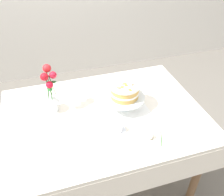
# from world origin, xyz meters

# --- Properties ---
(ground_plane) EXTENTS (12.00, 12.00, 0.00)m
(ground_plane) POSITION_xyz_m (0.00, 0.00, 0.00)
(ground_plane) COLOR #666059
(dining_table) EXTENTS (1.40, 1.00, 0.74)m
(dining_table) POSITION_xyz_m (0.00, -0.02, 0.65)
(dining_table) COLOR white
(dining_table) RESTS_ON ground
(linen_napkin) EXTENTS (0.34, 0.34, 0.00)m
(linen_napkin) POSITION_xyz_m (0.16, 0.02, 0.74)
(linen_napkin) COLOR white
(linen_napkin) RESTS_ON dining_table
(cake_stand) EXTENTS (0.29, 0.29, 0.10)m
(cake_stand) POSITION_xyz_m (0.16, 0.02, 0.82)
(cake_stand) COLOR silver
(cake_stand) RESTS_ON linen_napkin
(layer_cake) EXTENTS (0.21, 0.21, 0.11)m
(layer_cake) POSITION_xyz_m (0.16, 0.02, 0.89)
(layer_cake) COLOR tan
(layer_cake) RESTS_ON cake_stand
(flower_vase) EXTENTS (0.12, 0.11, 0.36)m
(flower_vase) POSITION_xyz_m (-0.33, 0.14, 0.89)
(flower_vase) COLOR silver
(flower_vase) RESTS_ON dining_table
(teacup) EXTENTS (0.12, 0.12, 0.06)m
(teacup) POSITION_xyz_m (0.04, -0.19, 0.77)
(teacup) COLOR white
(teacup) RESTS_ON dining_table
(fallen_rose) EXTENTS (0.12, 0.12, 0.05)m
(fallen_rose) POSITION_xyz_m (0.22, -0.31, 0.76)
(fallen_rose) COLOR #2D6028
(fallen_rose) RESTS_ON dining_table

